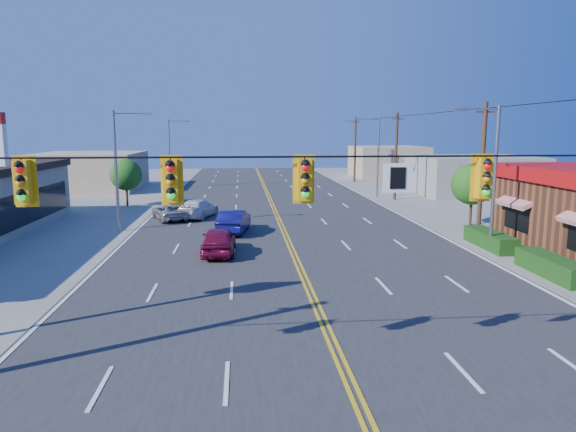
{
  "coord_description": "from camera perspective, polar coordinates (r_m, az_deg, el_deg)",
  "views": [
    {
      "loc": [
        -2.79,
        -12.77,
        6.63
      ],
      "look_at": [
        -0.34,
        13.86,
        2.2
      ],
      "focal_mm": 32.0,
      "sensor_mm": 36.0,
      "label": 1
    }
  ],
  "objects": [
    {
      "name": "tree_west",
      "position": [
        48.03,
        -17.56,
        4.39
      ],
      "size": [
        2.8,
        2.8,
        4.2
      ],
      "color": "#47301E",
      "rests_on": "ground"
    },
    {
      "name": "streetlight_ne",
      "position": [
        52.6,
        9.79,
        6.97
      ],
      "size": [
        2.55,
        0.25,
        8.0
      ],
      "color": "gray",
      "rests_on": "ground"
    },
    {
      "name": "bld_east_far",
      "position": [
        78.01,
        11.03,
        5.98
      ],
      "size": [
        10.0,
        10.0,
        4.4
      ],
      "primitive_type": "cube",
      "color": "tan",
      "rests_on": "ground"
    },
    {
      "name": "utility_pole_near",
      "position": [
        34.32,
        20.74,
        4.74
      ],
      "size": [
        0.28,
        0.28,
        8.4
      ],
      "primitive_type": "cylinder",
      "color": "#47301E",
      "rests_on": "ground"
    },
    {
      "name": "utility_pole_far",
      "position": [
        68.48,
        7.45,
        7.29
      ],
      "size": [
        0.28,
        0.28,
        8.4
      ],
      "primitive_type": "cylinder",
      "color": "#47301E",
      "rests_on": "ground"
    },
    {
      "name": "car_white",
      "position": [
        40.08,
        -9.97,
        0.75
      ],
      "size": [
        3.3,
        5.18,
        1.4
      ],
      "primitive_type": "imported",
      "rotation": [
        0.0,
        0.0,
        2.84
      ],
      "color": "silver",
      "rests_on": "ground"
    },
    {
      "name": "utility_pole_mid",
      "position": [
        51.08,
        11.89,
        6.48
      ],
      "size": [
        0.28,
        0.28,
        8.4
      ],
      "primitive_type": "cylinder",
      "color": "#47301E",
      "rests_on": "ground"
    },
    {
      "name": "car_blue",
      "position": [
        33.77,
        -6.05,
        -0.67
      ],
      "size": [
        2.32,
        4.76,
        1.5
      ],
      "primitive_type": "imported",
      "rotation": [
        0.0,
        0.0,
        2.98
      ],
      "color": "navy",
      "rests_on": "ground"
    },
    {
      "name": "streetlight_sw",
      "position": [
        35.75,
        -18.27,
        5.54
      ],
      "size": [
        2.55,
        0.25,
        8.0
      ],
      "color": "gray",
      "rests_on": "ground"
    },
    {
      "name": "car_magenta",
      "position": [
        27.99,
        -7.71,
        -2.81
      ],
      "size": [
        1.86,
        4.42,
        1.49
      ],
      "primitive_type": "imported",
      "rotation": [
        0.0,
        0.0,
        3.12
      ],
      "color": "maroon",
      "rests_on": "ground"
    },
    {
      "name": "bld_west_far",
      "position": [
        63.33,
        -21.08,
        4.68
      ],
      "size": [
        11.0,
        12.0,
        4.2
      ],
      "primitive_type": "cube",
      "color": "tan",
      "rests_on": "ground"
    },
    {
      "name": "bld_east_mid",
      "position": [
        58.49,
        19.9,
        4.31
      ],
      "size": [
        12.0,
        10.0,
        4.0
      ],
      "primitive_type": "cube",
      "color": "gray",
      "rests_on": "ground"
    },
    {
      "name": "car_silver",
      "position": [
        39.48,
        -13.02,
        0.38
      ],
      "size": [
        3.4,
        4.76,
        1.2
      ],
      "primitive_type": "imported",
      "rotation": [
        0.0,
        0.0,
        3.5
      ],
      "color": "#B2B2B8",
      "rests_on": "ground"
    },
    {
      "name": "streetlight_se",
      "position": [
        30.1,
        21.67,
        4.71
      ],
      "size": [
        2.55,
        0.25,
        8.0
      ],
      "color": "gray",
      "rests_on": "ground"
    },
    {
      "name": "tree_kfc_rear",
      "position": [
        38.58,
        19.79,
        3.35
      ],
      "size": [
        2.94,
        2.94,
        4.41
      ],
      "color": "#47301E",
      "rests_on": "ground"
    },
    {
      "name": "streetlight_nw",
      "position": [
        61.34,
        -12.85,
        7.2
      ],
      "size": [
        2.55,
        0.25,
        8.0
      ],
      "color": "gray",
      "rests_on": "ground"
    },
    {
      "name": "ground",
      "position": [
        14.66,
        6.61,
        -17.55
      ],
      "size": [
        160.0,
        160.0,
        0.0
      ],
      "primitive_type": "plane",
      "color": "gray",
      "rests_on": "ground"
    },
    {
      "name": "signal_span",
      "position": [
        13.17,
        6.5,
        1.73
      ],
      "size": [
        24.32,
        0.34,
        9.0
      ],
      "color": "#47301E",
      "rests_on": "ground"
    },
    {
      "name": "road",
      "position": [
        33.55,
        -0.38,
        -1.94
      ],
      "size": [
        20.0,
        120.0,
        0.06
      ],
      "primitive_type": "cube",
      "color": "#2D2D30",
      "rests_on": "ground"
    }
  ]
}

